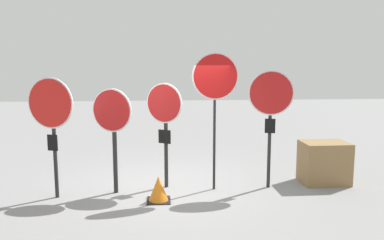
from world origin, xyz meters
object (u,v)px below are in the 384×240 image
stop_sign_4 (271,103)px  storage_crate (324,163)px  traffic_cone_0 (159,189)px  stop_sign_2 (165,115)px  stop_sign_0 (51,113)px  stop_sign_1 (113,121)px  stop_sign_3 (215,84)px

stop_sign_4 → storage_crate: size_ratio=2.50×
traffic_cone_0 → storage_crate: bearing=12.9°
stop_sign_2 → stop_sign_4: size_ratio=0.90×
stop_sign_0 → traffic_cone_0: (1.95, -0.31, -1.41)m
stop_sign_0 → stop_sign_2: (2.09, 0.45, -0.13)m
stop_sign_1 → storage_crate: size_ratio=2.15×
stop_sign_0 → traffic_cone_0: stop_sign_0 is taller
stop_sign_0 → stop_sign_1: size_ratio=1.11×
storage_crate → stop_sign_2: bearing=-179.4°
stop_sign_4 → stop_sign_2: bearing=-172.0°
stop_sign_3 → storage_crate: size_ratio=2.86×
stop_sign_2 → stop_sign_4: bearing=25.9°
stop_sign_3 → stop_sign_4: stop_sign_3 is taller
stop_sign_4 → storage_crate: bearing=24.3°
stop_sign_1 → stop_sign_2: (1.00, 0.27, 0.07)m
stop_sign_2 → stop_sign_4: 2.13m
stop_sign_2 → storage_crate: size_ratio=2.24×
stop_sign_0 → stop_sign_2: size_ratio=1.06×
stop_sign_1 → stop_sign_4: 3.13m
stop_sign_3 → stop_sign_0: bearing=-178.4°
stop_sign_2 → stop_sign_3: bearing=18.6°
stop_sign_1 → stop_sign_4: size_ratio=0.86×
stop_sign_3 → traffic_cone_0: bearing=-157.0°
stop_sign_3 → stop_sign_4: 1.19m
stop_sign_0 → stop_sign_1: 1.12m
stop_sign_1 → stop_sign_3: stop_sign_3 is taller
stop_sign_3 → traffic_cone_0: size_ratio=5.80×
stop_sign_2 → stop_sign_3: stop_sign_3 is taller
stop_sign_1 → storage_crate: 4.51m
stop_sign_0 → stop_sign_3: size_ratio=0.83×
storage_crate → stop_sign_1: bearing=-176.0°
stop_sign_1 → stop_sign_4: bearing=24.9°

